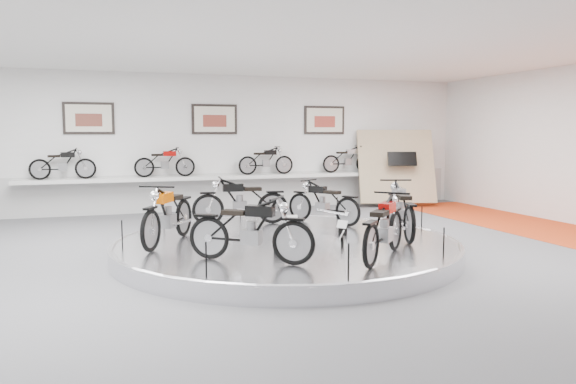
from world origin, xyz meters
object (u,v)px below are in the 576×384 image
object	(u,v)px
bike_c	(168,214)
display_platform	(287,248)
bike_d	(250,229)
bike_e	(384,227)
bike_a	(323,202)
bike_f	(400,209)
shelf	(217,177)
bike_b	(241,201)

from	to	relation	value
bike_c	display_platform	bearing A→B (deg)	109.94
bike_d	bike_e	bearing A→B (deg)	23.72
bike_a	bike_f	xyz separation A→B (m)	(0.80, -1.96, 0.06)
display_platform	bike_e	bearing A→B (deg)	-64.71
display_platform	bike_e	xyz separation A→B (m)	(0.95, -2.01, 0.67)
bike_a	bike_e	xyz separation A→B (m)	(-0.43, -3.58, 0.04)
shelf	bike_b	bearing A→B (deg)	-94.93
shelf	bike_a	xyz separation A→B (m)	(1.38, -4.83, -0.22)
bike_b	bike_d	xyz separation A→B (m)	(-0.73, -3.55, -0.01)
display_platform	shelf	size ratio (longest dim) A/B	0.58
bike_b	bike_f	world-z (taller)	bike_f
bike_a	bike_d	distance (m)	3.98
shelf	bike_a	size ratio (longest dim) A/B	6.72
bike_a	bike_d	world-z (taller)	bike_d
bike_d	bike_f	world-z (taller)	bike_f
bike_c	bike_a	bearing A→B (deg)	138.48
display_platform	bike_e	distance (m)	2.32
shelf	bike_c	xyz separation A→B (m)	(-2.13, -6.04, -0.15)
bike_a	bike_e	distance (m)	3.60
bike_d	bike_a	bearing A→B (deg)	87.93
bike_d	shelf	bearing A→B (deg)	118.70
bike_c	bike_e	distance (m)	3.89
bike_b	bike_f	size ratio (longest dim) A/B	0.97
bike_b	bike_d	bearing A→B (deg)	84.64
bike_c	bike_d	world-z (taller)	bike_c
shelf	bike_d	distance (m)	8.02
display_platform	bike_d	size ratio (longest dim) A/B	3.63
bike_a	display_platform	bearing A→B (deg)	106.79
display_platform	shelf	world-z (taller)	shelf
display_platform	bike_d	xyz separation A→B (m)	(-1.11, -1.54, 0.67)
bike_c	bike_e	bearing A→B (deg)	81.98
shelf	bike_c	distance (m)	6.41
bike_c	shelf	bearing A→B (deg)	-169.87
bike_e	shelf	bearing A→B (deg)	50.57
bike_a	bike_d	xyz separation A→B (m)	(-2.49, -3.10, 0.04)
shelf	bike_c	bearing A→B (deg)	-109.45
display_platform	bike_f	distance (m)	2.32
bike_b	bike_c	size ratio (longest dim) A/B	0.96
shelf	bike_e	bearing A→B (deg)	-83.55
bike_e	bike_f	world-z (taller)	bike_f
bike_c	bike_d	bearing A→B (deg)	57.88
bike_d	bike_f	xyz separation A→B (m)	(3.29, 1.15, 0.02)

